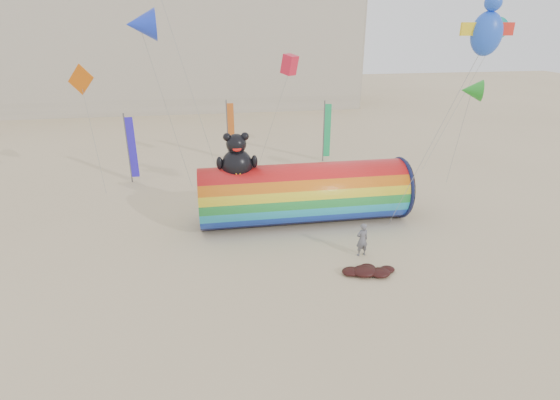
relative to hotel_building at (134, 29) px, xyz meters
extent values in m
plane|color=#CCB58C|center=(12.00, -45.95, -10.31)|extent=(160.00, 160.00, 0.00)
cube|color=#B7AD99|center=(0.00, 0.05, -0.31)|extent=(60.00, 15.00, 20.00)
cube|color=#28303D|center=(0.00, -7.51, 0.19)|extent=(59.50, 0.12, 17.00)
cylinder|color=red|center=(14.32, -42.17, -8.52)|extent=(12.29, 3.58, 3.58)
torus|color=#0F1438|center=(20.34, -42.17, -8.52)|extent=(0.25, 3.76, 3.76)
cylinder|color=black|center=(20.48, -42.17, -8.52)|extent=(0.06, 3.55, 3.55)
ellipsoid|color=black|center=(10.43, -42.17, -6.57)|extent=(1.75, 1.57, 1.84)
ellipsoid|color=yellow|center=(10.43, -42.73, -6.68)|extent=(0.90, 0.39, 0.79)
sphere|color=black|center=(10.43, -42.17, -5.35)|extent=(1.13, 1.13, 1.13)
sphere|color=black|center=(9.94, -42.17, -4.94)|extent=(0.45, 0.45, 0.45)
sphere|color=black|center=(10.92, -42.17, -4.94)|extent=(0.45, 0.45, 0.45)
ellipsoid|color=red|center=(10.43, -42.63, -5.50)|extent=(0.50, 0.18, 0.32)
ellipsoid|color=black|center=(9.46, -42.27, -6.37)|extent=(0.37, 0.37, 0.74)
ellipsoid|color=black|center=(11.40, -42.27, -6.37)|extent=(0.37, 0.37, 0.74)
imported|color=#5B5B63|center=(16.36, -46.82, -9.41)|extent=(0.73, 0.55, 1.81)
ellipsoid|color=#3F0F0B|center=(15.87, -48.67, -10.11)|extent=(1.17, 0.99, 0.41)
ellipsoid|color=#3F0F0B|center=(16.57, -48.87, -10.14)|extent=(0.99, 0.84, 0.34)
ellipsoid|color=#3F0F0B|center=(15.27, -48.52, -10.15)|extent=(0.91, 0.77, 0.32)
ellipsoid|color=#3F0F0B|center=(16.17, -48.27, -10.18)|extent=(0.78, 0.66, 0.27)
ellipsoid|color=#3F0F0B|center=(17.07, -48.57, -10.18)|extent=(0.73, 0.62, 0.25)
cylinder|color=#59595E|center=(3.06, -33.24, -7.71)|extent=(0.10, 0.10, 5.20)
cube|color=#2A1BCE|center=(3.37, -33.24, -7.66)|extent=(0.56, 0.06, 4.50)
cylinder|color=#59595E|center=(10.59, -28.68, -7.71)|extent=(0.10, 0.10, 5.20)
cube|color=#C2571B|center=(10.90, -28.68, -7.66)|extent=(0.56, 0.06, 4.50)
cylinder|color=#59595E|center=(18.62, -30.40, -7.71)|extent=(0.10, 0.10, 5.20)
cube|color=#19A45B|center=(18.93, -30.40, -7.66)|extent=(0.56, 0.06, 4.50)
ellipsoid|color=blue|center=(20.40, -48.33, 0.45)|extent=(1.31, 1.02, 1.75)
cone|color=#17BBB1|center=(28.46, -37.32, 0.50)|extent=(1.44, 1.44, 1.30)
cone|color=blue|center=(5.95, -41.21, 0.78)|extent=(1.61, 1.61, 1.45)
cube|color=red|center=(14.60, -35.81, -1.75)|extent=(0.79, 0.79, 1.26)
cube|color=#D55B0B|center=(2.03, -38.82, -2.12)|extent=(1.06, 0.06, 1.48)
cone|color=green|center=(24.88, -40.96, -2.96)|extent=(1.30, 1.30, 1.17)
camera|label=1|loc=(8.93, -65.69, 0.90)|focal=28.00mm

